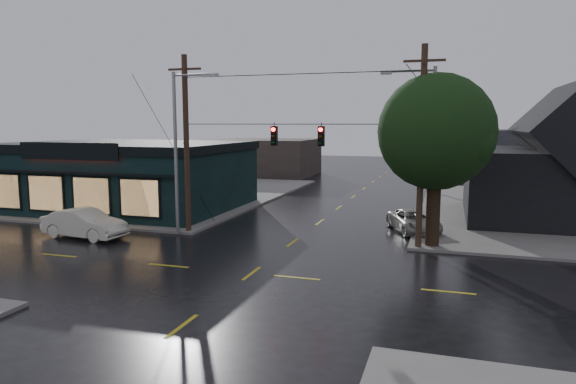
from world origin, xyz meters
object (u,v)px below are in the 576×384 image
(utility_pole_nw, at_px, (189,233))
(utility_pole_ne, at_px, (418,249))
(sedan_cream, at_px, (84,224))
(corner_tree, at_px, (436,132))
(suv_silver, at_px, (414,221))

(utility_pole_nw, distance_m, utility_pole_ne, 13.00)
(utility_pole_nw, bearing_deg, sedan_cream, -149.19)
(utility_pole_ne, bearing_deg, utility_pole_nw, 180.00)
(corner_tree, xyz_separation_m, utility_pole_nw, (-13.66, -0.50, -5.89))
(sedan_cream, bearing_deg, suv_silver, -61.59)
(corner_tree, distance_m, utility_pole_nw, 14.88)
(utility_pole_ne, bearing_deg, sedan_cream, -170.75)
(sedan_cream, xyz_separation_m, suv_silver, (17.38, 7.14, -0.17))
(corner_tree, relative_size, sedan_cream, 1.76)
(corner_tree, distance_m, sedan_cream, 19.52)
(utility_pole_ne, bearing_deg, corner_tree, 37.32)
(utility_pole_nw, height_order, suv_silver, utility_pole_nw)
(corner_tree, relative_size, utility_pole_ne, 0.86)
(corner_tree, distance_m, suv_silver, 6.55)
(corner_tree, xyz_separation_m, utility_pole_ne, (-0.66, -0.50, -5.89))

